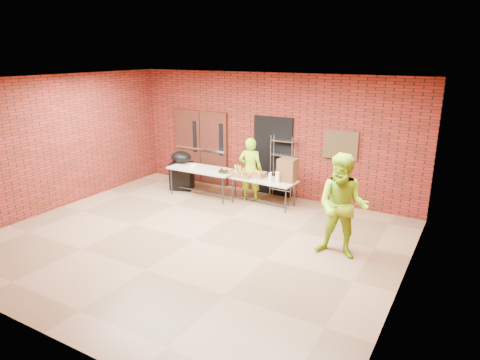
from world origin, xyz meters
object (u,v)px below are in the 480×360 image
(coffee_dispenser, at_px, (288,170))
(covered_grill, at_px, (182,170))
(table_left, at_px, (203,171))
(volunteer_woman, at_px, (250,169))
(volunteer_man, at_px, (342,206))
(wire_rack, at_px, (282,167))
(table_right, at_px, (263,181))

(coffee_dispenser, bearing_deg, covered_grill, -178.00)
(coffee_dispenser, bearing_deg, table_left, -172.10)
(table_left, bearing_deg, volunteer_woman, 14.38)
(coffee_dispenser, bearing_deg, volunteer_woman, 179.40)
(volunteer_woman, relative_size, volunteer_man, 0.83)
(wire_rack, xyz_separation_m, coffee_dispenser, (0.41, -0.59, 0.13))
(wire_rack, xyz_separation_m, covered_grill, (-2.74, -0.70, -0.29))
(volunteer_man, bearing_deg, table_right, 141.73)
(wire_rack, bearing_deg, table_left, -154.93)
(wire_rack, bearing_deg, covered_grill, -166.39)
(covered_grill, distance_m, volunteer_woman, 2.13)
(table_right, bearing_deg, covered_grill, -177.63)
(table_left, bearing_deg, table_right, 5.69)
(coffee_dispenser, relative_size, volunteer_woman, 0.34)
(wire_rack, height_order, table_left, wire_rack)
(covered_grill, xyz_separation_m, volunteer_woman, (2.11, 0.12, 0.28))
(volunteer_woman, bearing_deg, volunteer_man, 130.37)
(table_left, xyz_separation_m, volunteer_man, (4.23, -1.60, 0.30))
(volunteer_woman, xyz_separation_m, volunteer_man, (2.97, -1.93, 0.16))
(wire_rack, distance_m, table_left, 2.09)
(table_left, xyz_separation_m, covered_grill, (-0.86, 0.21, -0.15))
(covered_grill, height_order, volunteer_man, volunteer_man)
(wire_rack, distance_m, covered_grill, 2.84)
(wire_rack, height_order, covered_grill, wire_rack)
(table_left, distance_m, covered_grill, 0.90)
(table_right, relative_size, coffee_dispenser, 3.02)
(table_left, distance_m, table_right, 1.72)
(table_right, distance_m, covered_grill, 2.57)
(volunteer_woman, bearing_deg, covered_grill, -13.43)
(wire_rack, height_order, coffee_dispenser, wire_rack)
(table_left, bearing_deg, wire_rack, 25.44)
(covered_grill, bearing_deg, table_left, -34.48)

